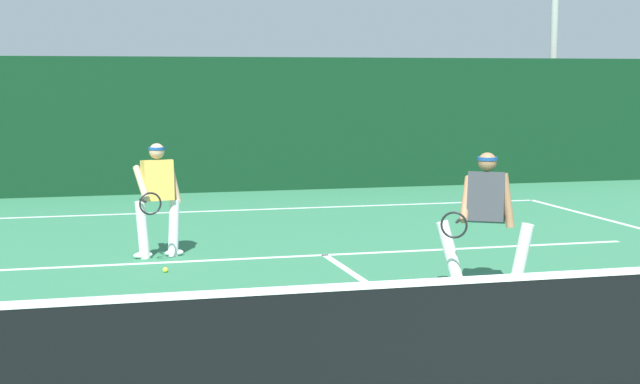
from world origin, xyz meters
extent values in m
cube|color=white|center=(0.00, 11.17, 0.00)|extent=(10.94, 0.10, 0.01)
cube|color=white|center=(0.00, 6.38, 0.00)|extent=(8.92, 0.10, 0.01)
cube|color=white|center=(0.00, 3.20, 0.00)|extent=(0.10, 6.40, 0.01)
cube|color=black|center=(0.00, 0.00, 0.47)|extent=(11.81, 0.02, 0.94)
cube|color=white|center=(0.00, 0.00, 0.96)|extent=(11.81, 0.03, 0.05)
cylinder|color=silver|center=(1.50, 3.51, 0.39)|extent=(0.31, 0.26, 0.80)
cylinder|color=silver|center=(0.82, 3.91, 0.39)|extent=(0.37, 0.30, 0.80)
ellipsoid|color=white|center=(1.50, 3.51, 0.04)|extent=(0.28, 0.23, 0.09)
ellipsoid|color=white|center=(0.82, 3.91, 0.04)|extent=(0.28, 0.23, 0.09)
cube|color=#2D3338|center=(1.16, 3.71, 1.07)|extent=(0.52, 0.50, 0.59)
cylinder|color=#9E704C|center=(1.36, 3.60, 1.04)|extent=(0.20, 0.17, 0.61)
cylinder|color=#9E704C|center=(0.97, 3.83, 1.04)|extent=(0.33, 0.46, 0.51)
sphere|color=#9E704C|center=(1.16, 3.71, 1.47)|extent=(0.21, 0.21, 0.21)
cylinder|color=#19478C|center=(1.16, 3.71, 1.50)|extent=(0.31, 0.31, 0.04)
cylinder|color=black|center=(0.80, 3.64, 0.83)|extent=(0.16, 0.24, 0.03)
torus|color=black|center=(0.62, 3.34, 0.83)|extent=(0.27, 0.17, 0.29)
cylinder|color=silver|center=(-1.98, 6.83, 0.38)|extent=(0.20, 0.17, 0.77)
cylinder|color=silver|center=(-2.41, 6.75, 0.38)|extent=(0.22, 0.17, 0.78)
ellipsoid|color=white|center=(-1.98, 6.83, 0.04)|extent=(0.28, 0.16, 0.09)
ellipsoid|color=white|center=(-2.41, 6.75, 0.04)|extent=(0.28, 0.16, 0.09)
cube|color=#E5B24C|center=(-2.20, 6.79, 1.04)|extent=(0.44, 0.32, 0.55)
cylinder|color=tan|center=(-1.98, 6.83, 1.01)|extent=(0.23, 0.13, 0.59)
cylinder|color=tan|center=(-2.41, 6.75, 1.01)|extent=(0.19, 0.53, 0.44)
sphere|color=tan|center=(-2.20, 6.79, 1.43)|extent=(0.21, 0.21, 0.21)
cylinder|color=#19478C|center=(-2.20, 6.79, 1.46)|extent=(0.26, 0.26, 0.04)
cylinder|color=black|center=(-2.41, 6.49, 0.81)|extent=(0.08, 0.26, 0.03)
torus|color=black|center=(-2.35, 6.16, 0.81)|extent=(0.29, 0.08, 0.29)
sphere|color=#D1E033|center=(-2.22, 5.71, 0.03)|extent=(0.07, 0.07, 0.07)
cube|color=black|center=(0.00, 14.13, 1.40)|extent=(20.65, 0.12, 2.81)
cylinder|color=#9EA39E|center=(8.01, 15.27, 3.58)|extent=(0.18, 0.18, 7.15)
camera|label=1|loc=(-3.45, -6.54, 2.42)|focal=56.18mm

